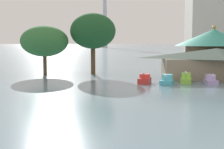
# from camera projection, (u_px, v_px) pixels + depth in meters

# --- Properties ---
(pedal_boat_red) EXTENTS (1.99, 2.68, 1.65)m
(pedal_boat_red) POSITION_uv_depth(u_px,v_px,m) (145.00, 79.00, 42.63)
(pedal_boat_red) COLOR red
(pedal_boat_red) RESTS_ON ground
(pedal_boat_cyan) EXTENTS (2.13, 2.76, 1.40)m
(pedal_boat_cyan) POSITION_uv_depth(u_px,v_px,m) (167.00, 80.00, 41.54)
(pedal_boat_cyan) COLOR #4CB7CC
(pedal_boat_cyan) RESTS_ON ground
(pedal_boat_lime) EXTENTS (1.87, 2.69, 1.69)m
(pedal_boat_lime) POSITION_uv_depth(u_px,v_px,m) (186.00, 79.00, 42.68)
(pedal_boat_lime) COLOR #8CCC3F
(pedal_boat_lime) RESTS_ON ground
(pedal_boat_lavender) EXTENTS (1.44, 2.36, 1.38)m
(pedal_boat_lavender) POSITION_uv_depth(u_px,v_px,m) (211.00, 80.00, 41.84)
(pedal_boat_lavender) COLOR #B299D8
(pedal_boat_lavender) RESTS_ON ground
(boathouse) EXTENTS (17.13, 8.25, 4.60)m
(boathouse) POSITION_uv_depth(u_px,v_px,m) (216.00, 63.00, 48.03)
(boathouse) COLOR gray
(boathouse) RESTS_ON ground
(green_roof_pavilion) EXTENTS (13.81, 13.81, 8.53)m
(green_roof_pavilion) POSITION_uv_depth(u_px,v_px,m) (214.00, 47.00, 56.83)
(green_roof_pavilion) COLOR brown
(green_roof_pavilion) RESTS_ON ground
(shoreline_tree_tall_left) EXTENTS (7.98, 7.98, 8.27)m
(shoreline_tree_tall_left) POSITION_uv_depth(u_px,v_px,m) (44.00, 41.00, 53.16)
(shoreline_tree_tall_left) COLOR brown
(shoreline_tree_tall_left) RESTS_ON ground
(shoreline_tree_mid) EXTENTS (7.81, 7.81, 10.48)m
(shoreline_tree_mid) POSITION_uv_depth(u_px,v_px,m) (93.00, 31.00, 54.47)
(shoreline_tree_mid) COLOR brown
(shoreline_tree_mid) RESTS_ON ground
(background_building_block) EXTENTS (20.71, 14.79, 26.11)m
(background_building_block) POSITION_uv_depth(u_px,v_px,m) (219.00, 19.00, 105.89)
(background_building_block) COLOR beige
(background_building_block) RESTS_ON ground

